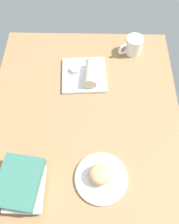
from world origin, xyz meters
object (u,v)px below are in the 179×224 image
object	(u,v)px
coffee_mug	(133,45)
book_stack	(22,186)
scone_pastry	(100,174)
breakfast_wrap	(91,73)
round_plate	(101,178)
square_plate	(84,75)
sauce_cup	(75,69)

from	to	relation	value
coffee_mug	book_stack	bearing A→B (deg)	-32.78
scone_pastry	breakfast_wrap	xyz separation A→B (cm)	(-50.32, -4.26, 0.25)
round_plate	scone_pastry	distance (cm)	3.86
coffee_mug	scone_pastry	bearing A→B (deg)	-14.53
square_plate	breakfast_wrap	size ratio (longest dim) A/B	1.49
round_plate	coffee_mug	size ratio (longest dim) A/B	1.63
book_stack	breakfast_wrap	bearing A→B (deg)	155.22
square_plate	breakfast_wrap	bearing A→B (deg)	65.71
breakfast_wrap	square_plate	bearing A→B (deg)	158.45
book_stack	coffee_mug	xyz separation A→B (cm)	(-74.11, 47.73, 0.27)
sauce_cup	breakfast_wrap	bearing A→B (deg)	65.71
square_plate	coffee_mug	distance (cm)	31.20
breakfast_wrap	book_stack	size ratio (longest dim) A/B	0.68
scone_pastry	sauce_cup	world-z (taller)	scone_pastry
book_stack	scone_pastry	bearing A→B (deg)	99.64
square_plate	book_stack	bearing A→B (deg)	-21.05
square_plate	scone_pastry	bearing A→B (deg)	8.63
breakfast_wrap	book_stack	xyz separation A→B (cm)	(55.39, -25.57, -0.07)
square_plate	breakfast_wrap	distance (cm)	5.58
scone_pastry	book_stack	size ratio (longest dim) A/B	0.43
book_stack	square_plate	bearing A→B (deg)	158.95
round_plate	breakfast_wrap	world-z (taller)	breakfast_wrap
round_plate	book_stack	size ratio (longest dim) A/B	0.98
round_plate	book_stack	world-z (taller)	book_stack
sauce_cup	coffee_mug	world-z (taller)	coffee_mug
square_plate	sauce_cup	world-z (taller)	sauce_cup
square_plate	breakfast_wrap	xyz separation A→B (cm)	(1.64, 3.62, 3.91)
round_plate	scone_pastry	bearing A→B (deg)	-130.49
scone_pastry	coffee_mug	bearing A→B (deg)	165.47
round_plate	square_plate	world-z (taller)	square_plate
round_plate	coffee_mug	world-z (taller)	coffee_mug
book_stack	coffee_mug	bearing A→B (deg)	147.22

